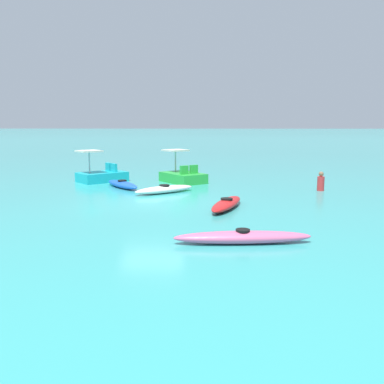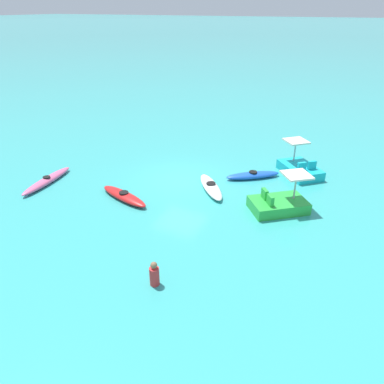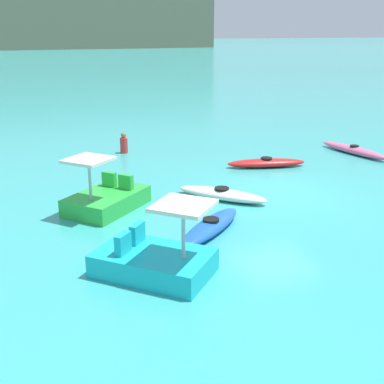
{
  "view_description": "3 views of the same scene",
  "coord_description": "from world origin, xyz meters",
  "px_view_note": "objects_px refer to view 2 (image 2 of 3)",
  "views": [
    {
      "loc": [
        16.24,
        2.51,
        2.98
      ],
      "look_at": [
        -0.92,
        1.54,
        0.2
      ],
      "focal_mm": 39.05,
      "sensor_mm": 36.0,
      "label": 1
    },
    {
      "loc": [
        -7.94,
        15.01,
        8.08
      ],
      "look_at": [
        -1.45,
        1.57,
        0.38
      ],
      "focal_mm": 34.02,
      "sensor_mm": 36.0,
      "label": 2
    },
    {
      "loc": [
        -8.46,
        -12.4,
        4.93
      ],
      "look_at": [
        -2.78,
        0.43,
        0.31
      ],
      "focal_mm": 45.84,
      "sensor_mm": 36.0,
      "label": 3
    }
  ],
  "objects_px": {
    "pedal_boat_cyan": "(300,168)",
    "pedal_boat_green": "(279,203)",
    "kayak_white": "(211,187)",
    "person_near_shore": "(154,275)",
    "kayak_red": "(124,196)",
    "kayak_blue": "(253,175)",
    "kayak_pink": "(47,180)"
  },
  "relations": [
    {
      "from": "pedal_boat_cyan",
      "to": "person_near_shore",
      "type": "bearing_deg",
      "value": 76.96
    },
    {
      "from": "kayak_blue",
      "to": "person_near_shore",
      "type": "bearing_deg",
      "value": 87.46
    },
    {
      "from": "kayak_blue",
      "to": "person_near_shore",
      "type": "relative_size",
      "value": 3.06
    },
    {
      "from": "pedal_boat_cyan",
      "to": "kayak_white",
      "type": "bearing_deg",
      "value": 46.77
    },
    {
      "from": "kayak_red",
      "to": "pedal_boat_cyan",
      "type": "xyz_separation_m",
      "value": [
        -6.8,
        -6.42,
        0.17
      ]
    },
    {
      "from": "kayak_red",
      "to": "pedal_boat_green",
      "type": "bearing_deg",
      "value": -162.54
    },
    {
      "from": "kayak_red",
      "to": "kayak_white",
      "type": "bearing_deg",
      "value": -140.88
    },
    {
      "from": "kayak_white",
      "to": "pedal_boat_green",
      "type": "relative_size",
      "value": 0.96
    },
    {
      "from": "kayak_white",
      "to": "person_near_shore",
      "type": "xyz_separation_m",
      "value": [
        -1.04,
        7.04,
        0.22
      ]
    },
    {
      "from": "pedal_boat_cyan",
      "to": "pedal_boat_green",
      "type": "height_order",
      "value": "same"
    },
    {
      "from": "kayak_white",
      "to": "pedal_boat_green",
      "type": "bearing_deg",
      "value": 171.17
    },
    {
      "from": "pedal_boat_cyan",
      "to": "kayak_red",
      "type": "bearing_deg",
      "value": 43.34
    },
    {
      "from": "kayak_pink",
      "to": "pedal_boat_green",
      "type": "xyz_separation_m",
      "value": [
        -11.23,
        -2.41,
        0.17
      ]
    },
    {
      "from": "kayak_pink",
      "to": "pedal_boat_cyan",
      "type": "height_order",
      "value": "pedal_boat_cyan"
    },
    {
      "from": "kayak_pink",
      "to": "pedal_boat_cyan",
      "type": "distance_m",
      "value": 13.15
    },
    {
      "from": "kayak_white",
      "to": "kayak_blue",
      "type": "relative_size",
      "value": 1.01
    },
    {
      "from": "kayak_white",
      "to": "pedal_boat_cyan",
      "type": "relative_size",
      "value": 0.97
    },
    {
      "from": "kayak_white",
      "to": "person_near_shore",
      "type": "bearing_deg",
      "value": 98.37
    },
    {
      "from": "kayak_blue",
      "to": "kayak_pink",
      "type": "bearing_deg",
      "value": 29.21
    },
    {
      "from": "kayak_white",
      "to": "person_near_shore",
      "type": "distance_m",
      "value": 7.12
    },
    {
      "from": "kayak_blue",
      "to": "pedal_boat_green",
      "type": "xyz_separation_m",
      "value": [
        -2.02,
        2.74,
        0.17
      ]
    },
    {
      "from": "kayak_pink",
      "to": "person_near_shore",
      "type": "bearing_deg",
      "value": 155.06
    },
    {
      "from": "pedal_boat_cyan",
      "to": "pedal_boat_green",
      "type": "bearing_deg",
      "value": 88.99
    },
    {
      "from": "pedal_boat_green",
      "to": "person_near_shore",
      "type": "relative_size",
      "value": 3.19
    },
    {
      "from": "kayak_blue",
      "to": "kayak_pink",
      "type": "xyz_separation_m",
      "value": [
        9.21,
        5.15,
        -0.0
      ]
    },
    {
      "from": "kayak_red",
      "to": "kayak_blue",
      "type": "bearing_deg",
      "value": -134.11
    },
    {
      "from": "person_near_shore",
      "to": "kayak_white",
      "type": "bearing_deg",
      "value": -81.63
    },
    {
      "from": "pedal_boat_cyan",
      "to": "person_near_shore",
      "type": "xyz_separation_m",
      "value": [
        2.5,
        10.81,
        0.05
      ]
    },
    {
      "from": "person_near_shore",
      "to": "pedal_boat_green",
      "type": "bearing_deg",
      "value": -110.47
    },
    {
      "from": "pedal_boat_green",
      "to": "kayak_red",
      "type": "bearing_deg",
      "value": 17.46
    },
    {
      "from": "kayak_red",
      "to": "pedal_boat_green",
      "type": "relative_size",
      "value": 1.09
    },
    {
      "from": "kayak_white",
      "to": "kayak_blue",
      "type": "xyz_separation_m",
      "value": [
        -1.45,
        -2.2,
        -0.0
      ]
    }
  ]
}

